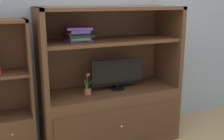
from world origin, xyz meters
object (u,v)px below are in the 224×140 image
(bookshelf_tall, at_px, (10,117))
(tv_monitor, at_px, (117,73))
(media_console, at_px, (110,102))
(potted_plant, at_px, (88,89))
(magazine_stack, at_px, (78,34))

(bookshelf_tall, bearing_deg, tv_monitor, -1.23)
(media_console, height_order, bookshelf_tall, media_console)
(media_console, bearing_deg, potted_plant, -168.60)
(media_console, relative_size, tv_monitor, 2.54)
(magazine_stack, distance_m, bookshelf_tall, 1.13)
(magazine_stack, xyz_separation_m, bookshelf_tall, (-0.75, 0.01, -0.84))
(potted_plant, bearing_deg, magazine_stack, 147.12)
(media_console, xyz_separation_m, bookshelf_tall, (-1.13, 0.00, -0.00))
(tv_monitor, distance_m, bookshelf_tall, 1.27)
(potted_plant, height_order, bookshelf_tall, bookshelf_tall)
(media_console, distance_m, potted_plant, 0.37)
(tv_monitor, relative_size, bookshelf_tall, 0.42)
(magazine_stack, bearing_deg, bookshelf_tall, 179.11)
(tv_monitor, xyz_separation_m, magazine_stack, (-0.46, 0.01, 0.48))
(potted_plant, relative_size, bookshelf_tall, 0.17)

